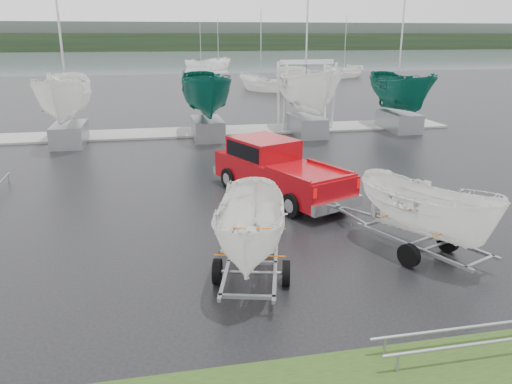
% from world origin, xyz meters
% --- Properties ---
extents(ground_plane, '(120.00, 120.00, 0.00)m').
position_xyz_m(ground_plane, '(0.00, 0.00, 0.00)').
color(ground_plane, black).
rests_on(ground_plane, ground).
extents(lake, '(300.00, 300.00, 0.00)m').
position_xyz_m(lake, '(0.00, 100.00, -0.01)').
color(lake, slate).
rests_on(lake, ground).
extents(dock, '(30.00, 3.00, 0.12)m').
position_xyz_m(dock, '(0.00, 13.00, 0.05)').
color(dock, '#989892').
rests_on(dock, ground).
extents(treeline, '(300.00, 8.00, 6.00)m').
position_xyz_m(treeline, '(0.00, 170.00, 3.00)').
color(treeline, black).
rests_on(treeline, ground).
extents(far_hill, '(300.00, 6.00, 10.00)m').
position_xyz_m(far_hill, '(0.00, 178.00, 5.00)').
color(far_hill, '#4C5651').
rests_on(far_hill, ground).
extents(pickup_truck, '(4.15, 6.21, 1.96)m').
position_xyz_m(pickup_truck, '(1.11, 0.41, 1.02)').
color(pickup_truck, '#95080E').
rests_on(pickup_truck, ground).
extents(trailer_hitched, '(2.50, 3.77, 4.67)m').
position_xyz_m(trailer_hitched, '(3.64, -5.52, 2.54)').
color(trailer_hitched, gray).
rests_on(trailer_hitched, ground).
extents(trailer_parked, '(2.07, 3.78, 4.79)m').
position_xyz_m(trailer_parked, '(-0.99, -5.93, 2.60)').
color(trailer_parked, gray).
rests_on(trailer_parked, ground).
extents(boat_hoist, '(3.30, 2.18, 4.12)m').
position_xyz_m(boat_hoist, '(6.11, 13.00, 2.67)').
color(boat_hoist, silver).
rests_on(boat_hoist, ground).
extents(keelboat_0, '(2.60, 3.20, 10.77)m').
position_xyz_m(keelboat_0, '(-7.41, 11.00, 4.14)').
color(keelboat_0, gray).
rests_on(keelboat_0, ground).
extents(keelboat_1, '(2.59, 3.20, 7.98)m').
position_xyz_m(keelboat_1, '(-0.12, 11.20, 4.11)').
color(keelboat_1, gray).
rests_on(keelboat_1, ground).
extents(keelboat_2, '(2.82, 3.20, 11.00)m').
position_xyz_m(keelboat_2, '(5.60, 11.00, 4.48)').
color(keelboat_2, gray).
rests_on(keelboat_2, ground).
extents(keelboat_3, '(2.41, 3.20, 10.58)m').
position_xyz_m(keelboat_3, '(11.50, 11.30, 3.83)').
color(keelboat_3, gray).
rests_on(keelboat_3, ground).
extents(moored_boat_1, '(2.80, 2.85, 11.08)m').
position_xyz_m(moored_boat_1, '(-12.54, 45.01, 0.01)').
color(moored_boat_1, white).
rests_on(moored_boat_1, ground).
extents(moored_boat_2, '(3.38, 3.42, 11.34)m').
position_xyz_m(moored_boat_2, '(8.07, 34.96, 0.00)').
color(moored_boat_2, white).
rests_on(moored_boat_2, ground).
extents(moored_boat_3, '(3.80, 3.77, 11.65)m').
position_xyz_m(moored_boat_3, '(22.37, 48.36, 0.00)').
color(moored_boat_3, white).
rests_on(moored_boat_3, ground).
extents(moored_boat_5, '(2.78, 2.73, 11.07)m').
position_xyz_m(moored_boat_5, '(6.06, 76.75, 0.01)').
color(moored_boat_5, white).
rests_on(moored_boat_5, ground).
extents(moored_boat_6, '(3.83, 3.86, 11.70)m').
position_xyz_m(moored_boat_6, '(8.24, 69.30, 0.00)').
color(moored_boat_6, white).
rests_on(moored_boat_6, ground).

